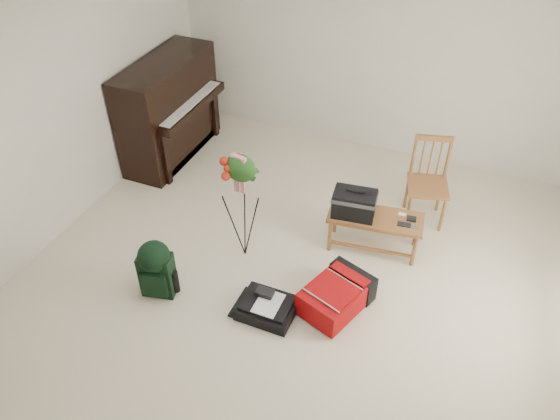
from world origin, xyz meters
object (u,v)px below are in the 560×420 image
at_px(green_backpack, 156,267).
at_px(red_suitcase, 338,292).
at_px(black_duffel, 267,307).
at_px(flower_stand, 243,208).
at_px(dining_chair, 429,183).
at_px(bench, 361,207).
at_px(piano, 170,111).

bearing_deg(green_backpack, red_suitcase, 4.86).
relative_size(black_duffel, flower_stand, 0.40).
bearing_deg(dining_chair, red_suitcase, -121.66).
xyz_separation_m(bench, red_suitcase, (0.06, -0.85, -0.36)).
relative_size(piano, bench, 1.53).
distance_m(red_suitcase, flower_stand, 1.20).
relative_size(bench, flower_stand, 0.79).
bearing_deg(green_backpack, piano, 104.83).
xyz_separation_m(black_duffel, flower_stand, (-0.53, 0.62, 0.53)).
height_order(bench, flower_stand, flower_stand).
relative_size(piano, green_backpack, 2.45).
distance_m(green_backpack, flower_stand, 0.98).
distance_m(piano, black_duffel, 2.99).
xyz_separation_m(bench, green_backpack, (-1.54, -1.36, -0.17)).
height_order(red_suitcase, flower_stand, flower_stand).
relative_size(green_backpack, flower_stand, 0.49).
distance_m(dining_chair, flower_stand, 2.03).
relative_size(red_suitcase, flower_stand, 0.63).
relative_size(red_suitcase, green_backpack, 1.27).
height_order(black_duffel, flower_stand, flower_stand).
height_order(dining_chair, flower_stand, flower_stand).
bearing_deg(piano, bench, -16.17).
bearing_deg(black_duffel, flower_stand, 130.21).
bearing_deg(red_suitcase, black_duffel, -127.73).
distance_m(black_duffel, green_backpack, 1.09).
bearing_deg(green_backpack, dining_chair, 32.07).
height_order(red_suitcase, black_duffel, red_suitcase).
xyz_separation_m(piano, green_backpack, (1.13, -2.14, -0.26)).
xyz_separation_m(piano, bench, (2.67, -0.77, -0.09)).
bearing_deg(flower_stand, piano, 152.31).
distance_m(red_suitcase, black_duffel, 0.66).
bearing_deg(piano, green_backpack, -62.11).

